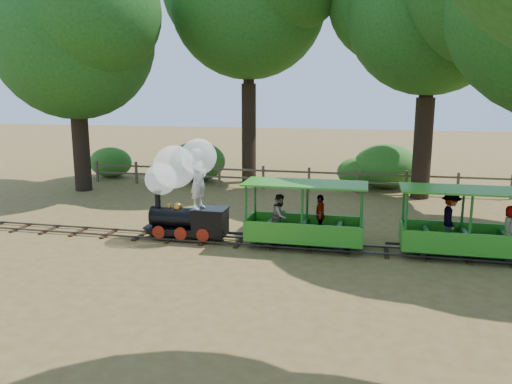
% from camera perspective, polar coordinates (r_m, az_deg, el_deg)
% --- Properties ---
extents(ground, '(90.00, 90.00, 0.00)m').
position_cam_1_polar(ground, '(14.06, -1.92, -5.87)').
color(ground, olive).
rests_on(ground, ground).
extents(track, '(22.00, 1.00, 0.10)m').
position_cam_1_polar(track, '(14.04, -1.92, -5.61)').
color(track, '#3F3D3A').
rests_on(track, ground).
extents(locomotive, '(2.57, 1.21, 2.96)m').
position_cam_1_polar(locomotive, '(14.23, -8.50, 1.14)').
color(locomotive, black).
rests_on(locomotive, ground).
extents(carriage_front, '(3.27, 1.34, 1.70)m').
position_cam_1_polar(carriage_front, '(13.52, 5.29, -3.36)').
color(carriage_front, '#2E8A1E').
rests_on(carriage_front, track).
extents(carriage_rear, '(3.27, 1.34, 1.70)m').
position_cam_1_polar(carriage_rear, '(13.69, 22.83, -3.79)').
color(carriage_rear, '#2E8A1E').
rests_on(carriage_rear, track).
extents(oak_nw, '(8.24, 7.25, 9.61)m').
position_cam_1_polar(oak_nw, '(22.65, -20.14, 17.02)').
color(oak_nw, '#2D2116').
rests_on(oak_nw, ground).
extents(oak_ne, '(7.89, 6.95, 10.33)m').
position_cam_1_polar(oak_ne, '(20.94, 19.38, 19.87)').
color(oak_ne, '#2D2116').
rests_on(oak_ne, ground).
extents(fence, '(18.10, 0.10, 1.00)m').
position_cam_1_polar(fence, '(21.57, 3.43, 1.78)').
color(fence, brown).
rests_on(fence, ground).
extents(shrub_west, '(2.15, 1.65, 1.49)m').
position_cam_1_polar(shrub_west, '(25.74, -16.28, 3.28)').
color(shrub_west, '#2D6B1E').
rests_on(shrub_west, ground).
extents(shrub_mid_w, '(2.70, 2.08, 1.87)m').
position_cam_1_polar(shrub_mid_w, '(23.86, -6.71, 3.51)').
color(shrub_mid_w, '#2D6B1E').
rests_on(shrub_mid_w, ground).
extents(shrub_mid_e, '(1.94, 1.49, 1.34)m').
position_cam_1_polar(shrub_mid_e, '(22.56, 11.68, 2.23)').
color(shrub_mid_e, '#2D6B1E').
rests_on(shrub_mid_e, ground).
extents(shrub_east, '(2.82, 2.17, 1.95)m').
position_cam_1_polar(shrub_east, '(22.53, 14.62, 2.87)').
color(shrub_east, '#2D6B1E').
rests_on(shrub_east, ground).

